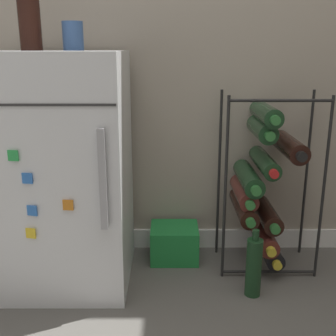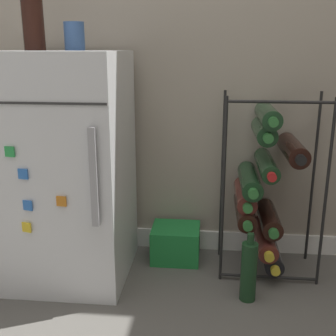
% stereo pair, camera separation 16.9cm
% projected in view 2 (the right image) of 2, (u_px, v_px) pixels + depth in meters
% --- Properties ---
extents(mini_fridge, '(0.50, 0.49, 0.91)m').
position_uv_depth(mini_fridge, '(63.00, 169.00, 1.68)').
color(mini_fridge, silver).
rests_on(mini_fridge, ground_plane).
extents(wine_rack, '(0.40, 0.33, 0.75)m').
position_uv_depth(wine_rack, '(264.00, 188.00, 1.72)').
color(wine_rack, black).
rests_on(wine_rack, ground_plane).
extents(soda_box, '(0.21, 0.18, 0.15)m').
position_uv_depth(soda_box, '(176.00, 243.00, 1.89)').
color(soda_box, '#1E7F38').
rests_on(soda_box, ground_plane).
extents(fridge_top_cup, '(0.08, 0.08, 0.10)m').
position_uv_depth(fridge_top_cup, '(74.00, 36.00, 1.58)').
color(fridge_top_cup, '#335184').
rests_on(fridge_top_cup, mini_fridge).
extents(fridge_top_bottle, '(0.08, 0.08, 0.28)m').
position_uv_depth(fridge_top_bottle, '(33.00, 16.00, 1.56)').
color(fridge_top_bottle, black).
rests_on(fridge_top_bottle, mini_fridge).
extents(loose_bottle_floor, '(0.06, 0.06, 0.27)m').
position_uv_depth(loose_bottle_floor, '(249.00, 271.00, 1.57)').
color(loose_bottle_floor, '#19381E').
rests_on(loose_bottle_floor, ground_plane).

